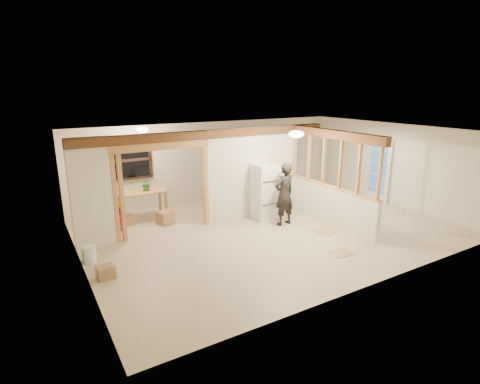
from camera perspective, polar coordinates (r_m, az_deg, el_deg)
floor at (r=9.69m, az=4.74°, el=-5.74°), size 9.00×6.50×0.01m
ceiling at (r=9.09m, az=5.09°, el=9.14°), size 9.00×6.50×0.01m
wall_back at (r=12.04m, az=-4.11°, el=4.69°), size 9.00×0.01×2.50m
wall_front at (r=7.04m, az=20.44°, el=-4.13°), size 9.00×0.01×2.50m
wall_left at (r=7.72m, az=-23.52°, el=-2.77°), size 0.01×6.50×2.50m
wall_right at (r=12.43m, az=22.12°, el=3.93°), size 0.01×6.50×2.50m
partition_left_stub at (r=8.92m, az=-21.72°, el=-0.23°), size 0.90×0.12×2.50m
partition_center at (r=10.39m, az=1.97°, el=2.99°), size 2.80×0.12×2.50m
doorway_frame at (r=9.32m, az=-11.63°, el=0.27°), size 2.46×0.14×2.20m
header_beam_back at (r=9.62m, az=-4.08°, el=8.78°), size 7.00×0.18×0.22m
header_beam_right at (r=9.83m, az=14.15°, el=8.50°), size 0.18×3.30×0.22m
pony_wall at (r=10.22m, az=13.46°, el=-2.01°), size 0.12×3.20×1.00m
stud_partition at (r=9.94m, az=13.88°, el=4.39°), size 0.14×3.20×1.32m
window_back at (r=11.02m, az=-16.16°, el=4.70°), size 1.12×0.10×1.10m
french_door at (r=12.65m, az=20.36°, el=3.13°), size 0.12×0.86×2.00m
ceiling_dome_main at (r=8.88m, az=8.58°, el=8.75°), size 0.36×0.36×0.16m
ceiling_dome_util at (r=10.08m, az=-14.70°, el=9.20°), size 0.32×0.32×0.14m
hanging_bulb at (r=9.61m, az=-10.52°, el=7.36°), size 0.07×0.07×0.07m
refrigerator at (r=10.29m, az=3.74°, el=0.08°), size 0.63×0.61×1.54m
woman at (r=9.83m, az=6.78°, el=-0.34°), size 0.65×0.46×1.67m
work_table at (r=10.64m, az=-14.62°, el=-1.93°), size 1.30×0.70×0.80m
potted_plant at (r=10.51m, az=-14.05°, el=1.18°), size 0.39×0.36×0.36m
shop_vac at (r=10.08m, az=-18.49°, el=-3.96°), size 0.55×0.55×0.56m
bookshelf at (r=13.32m, az=6.48°, el=3.73°), size 0.81×0.27×1.61m
bucket at (r=8.47m, az=-21.97°, el=-8.78°), size 0.29×0.29×0.35m
box_util_a at (r=10.24m, az=-11.32°, el=-3.80°), size 0.49×0.45×0.34m
box_util_b at (r=10.41m, az=-16.79°, el=-4.10°), size 0.28×0.28×0.25m
box_front at (r=7.71m, az=-19.79°, el=-11.41°), size 0.35×0.30×0.26m
floor_panel_near at (r=9.85m, az=12.80°, el=-5.66°), size 0.69×0.69×0.02m
floor_panel_far at (r=8.62m, az=15.14°, el=-8.97°), size 0.49×0.41×0.01m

